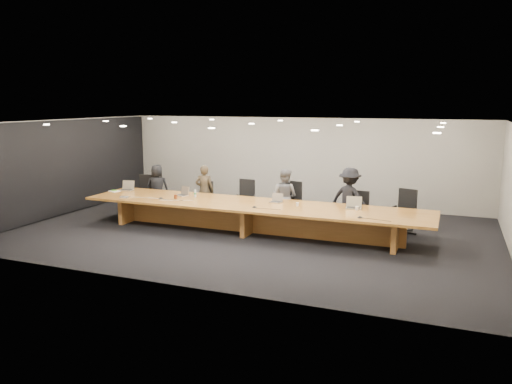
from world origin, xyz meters
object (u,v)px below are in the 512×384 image
(chair_far_left, at_px, (143,193))
(laptop_d, at_px, (276,198))
(conference_table, at_px, (252,212))
(mic_center, at_px, (254,207))
(laptop_e, at_px, (354,203))
(paper_cup_far, at_px, (357,208))
(water_bottle, at_px, (195,194))
(amber_mug, at_px, (176,197))
(chair_far_right, at_px, (403,211))
(chair_left, at_px, (203,198))
(person_b, at_px, (205,190))
(chair_right, at_px, (358,211))
(chair_mid_left, at_px, (243,199))
(mic_left, at_px, (161,198))
(person_a, at_px, (157,188))
(mic_right, at_px, (360,217))
(chair_mid_right, at_px, (289,203))
(laptop_a, at_px, (126,186))
(laptop_b, at_px, (182,191))
(paper_cup_near, at_px, (297,204))
(person_c, at_px, (284,197))
(person_d, at_px, (349,199))
(av_box, at_px, (124,197))

(chair_far_left, xyz_separation_m, laptop_d, (4.59, -0.79, 0.31))
(conference_table, relative_size, mic_center, 71.44)
(laptop_d, distance_m, laptop_e, 2.00)
(paper_cup_far, bearing_deg, water_bottle, 179.63)
(amber_mug, bearing_deg, mic_center, -6.66)
(chair_far_right, distance_m, amber_mug, 5.95)
(chair_left, bearing_deg, person_b, 23.62)
(conference_table, relative_size, chair_right, 8.60)
(chair_mid_left, bearing_deg, water_bottle, -128.41)
(chair_mid_left, xyz_separation_m, laptop_e, (3.29, -0.90, 0.32))
(chair_mid_left, distance_m, amber_mug, 1.97)
(mic_left, relative_size, mic_center, 1.09)
(chair_left, xyz_separation_m, person_b, (0.05, 0.01, 0.24))
(chair_far_left, bearing_deg, person_a, 5.33)
(mic_right, bearing_deg, laptop_e, 109.16)
(person_a, bearing_deg, chair_mid_left, 158.44)
(chair_mid_right, distance_m, laptop_e, 2.07)
(chair_far_right, relative_size, person_b, 0.77)
(conference_table, distance_m, laptop_a, 4.16)
(chair_right, height_order, paper_cup_far, chair_right)
(chair_mid_left, distance_m, laptop_a, 3.47)
(chair_far_right, bearing_deg, amber_mug, -147.63)
(person_a, bearing_deg, laptop_d, 146.30)
(laptop_b, bearing_deg, paper_cup_near, 21.77)
(laptop_b, bearing_deg, amber_mug, -58.27)
(laptop_d, bearing_deg, mic_left, -163.57)
(chair_left, bearing_deg, chair_far_right, 6.10)
(water_bottle, bearing_deg, amber_mug, -137.01)
(water_bottle, bearing_deg, laptop_e, 1.60)
(amber_mug, bearing_deg, laptop_b, 97.36)
(chair_far_left, bearing_deg, laptop_a, -99.51)
(chair_far_right, height_order, laptop_a, chair_far_right)
(chair_left, distance_m, chair_right, 4.55)
(amber_mug, bearing_deg, laptop_d, 10.59)
(chair_far_right, relative_size, water_bottle, 5.78)
(chair_mid_right, height_order, person_c, person_c)
(laptop_e, xyz_separation_m, amber_mug, (-4.68, -0.49, -0.09))
(person_a, height_order, laptop_b, person_a)
(person_c, xyz_separation_m, amber_mug, (-2.66, -1.26, 0.04))
(person_d, distance_m, laptop_a, 6.43)
(mic_left, bearing_deg, av_box, -166.08)
(mic_right, bearing_deg, chair_mid_left, 153.32)
(person_d, bearing_deg, chair_far_right, -161.02)
(conference_table, distance_m, mic_left, 2.54)
(chair_mid_left, bearing_deg, chair_far_left, -172.44)
(chair_far_right, xyz_separation_m, laptop_b, (-5.82, -1.03, 0.31))
(paper_cup_near, relative_size, paper_cup_far, 0.91)
(person_d, bearing_deg, water_bottle, 31.17)
(chair_far_left, relative_size, person_d, 0.69)
(chair_mid_right, height_order, laptop_b, chair_mid_right)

